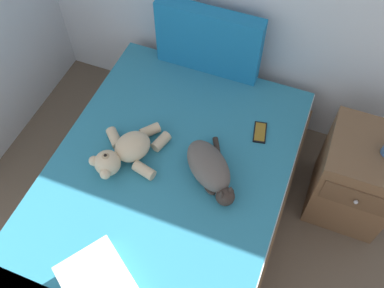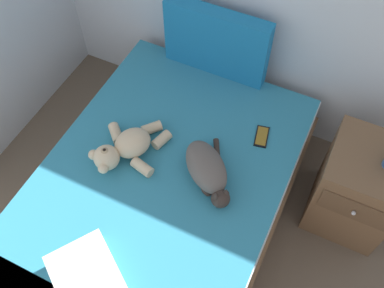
# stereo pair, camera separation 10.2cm
# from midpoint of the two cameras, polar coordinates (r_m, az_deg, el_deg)

# --- Properties ---
(bed) EXTENTS (1.32, 1.99, 0.47)m
(bed) POSITION_cam_midpoint_polar(r_m,az_deg,el_deg) (2.52, -5.25, -8.34)
(bed) COLOR brown
(bed) RESTS_ON ground_plane
(patterned_cushion) EXTENTS (0.66, 0.10, 0.45)m
(patterned_cushion) POSITION_cam_midpoint_polar(r_m,az_deg,el_deg) (2.69, 1.07, 13.45)
(patterned_cushion) COLOR #1972AD
(patterned_cushion) RESTS_ON bed
(cat) EXTENTS (0.38, 0.41, 0.15)m
(cat) POSITION_cam_midpoint_polar(r_m,az_deg,el_deg) (2.28, 1.14, -3.34)
(cat) COLOR #59514C
(cat) RESTS_ON bed
(teddy_bear) EXTENTS (0.38, 0.47, 0.15)m
(teddy_bear) POSITION_cam_midpoint_polar(r_m,az_deg,el_deg) (2.38, -10.00, -1.06)
(teddy_bear) COLOR beige
(teddy_bear) RESTS_ON bed
(cell_phone) EXTENTS (0.10, 0.16, 0.01)m
(cell_phone) POSITION_cam_midpoint_polar(r_m,az_deg,el_deg) (2.52, 7.86, 1.52)
(cell_phone) COLOR black
(cell_phone) RESTS_ON bed
(nightstand) EXTENTS (0.43, 0.49, 0.61)m
(nightstand) POSITION_cam_midpoint_polar(r_m,az_deg,el_deg) (2.69, 19.87, -4.18)
(nightstand) COLOR brown
(nightstand) RESTS_ON ground_plane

